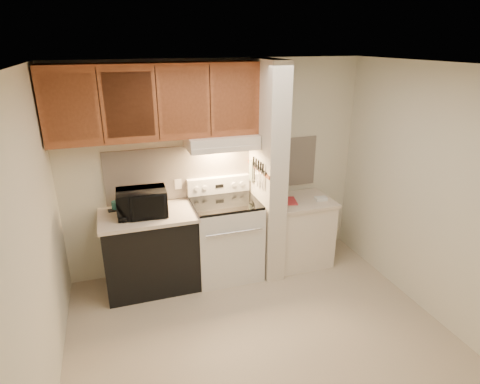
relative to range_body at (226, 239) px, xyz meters
name	(u,v)px	position (x,y,z in m)	size (l,w,h in m)	color
floor	(259,333)	(0.00, -1.16, -0.46)	(3.60, 3.60, 0.00)	#BDAA90
ceiling	(265,66)	(0.00, -1.16, 2.04)	(3.60, 3.60, 0.00)	white
wall_back	(217,168)	(0.00, 0.34, 0.79)	(3.60, 0.02, 2.50)	beige
wall_left	(33,248)	(-1.80, -1.16, 0.79)	(0.02, 3.00, 2.50)	beige
wall_right	(431,194)	(1.80, -1.16, 0.79)	(0.02, 3.00, 2.50)	beige
backsplash	(217,169)	(0.00, 0.33, 0.78)	(2.60, 0.02, 0.63)	beige
range_body	(226,239)	(0.00, 0.00, 0.00)	(0.76, 0.65, 0.92)	silver
oven_window	(234,249)	(0.00, -0.32, 0.04)	(0.50, 0.01, 0.30)	black
oven_handle	(235,232)	(0.00, -0.35, 0.26)	(0.02, 0.02, 0.65)	silver
cooktop	(225,202)	(0.00, 0.00, 0.48)	(0.74, 0.64, 0.03)	black
range_backguard	(219,185)	(0.00, 0.28, 0.59)	(0.76, 0.08, 0.20)	silver
range_display	(219,186)	(0.00, 0.24, 0.59)	(0.10, 0.01, 0.04)	black
range_knob_left_outer	(197,189)	(-0.28, 0.24, 0.59)	(0.05, 0.05, 0.02)	silver
range_knob_left_inner	(205,188)	(-0.18, 0.24, 0.59)	(0.05, 0.05, 0.02)	silver
range_knob_right_inner	(234,185)	(0.18, 0.24, 0.59)	(0.05, 0.05, 0.02)	silver
range_knob_right_outer	(242,184)	(0.28, 0.24, 0.59)	(0.05, 0.05, 0.02)	silver
dishwasher_front	(151,252)	(-0.88, 0.01, -0.03)	(1.00, 0.63, 0.87)	black
left_countertop	(148,215)	(-0.88, 0.01, 0.43)	(1.04, 0.67, 0.04)	beige
spoon_rest	(118,209)	(-1.18, 0.21, 0.46)	(0.22, 0.07, 0.02)	black
teal_jar	(116,206)	(-1.20, 0.23, 0.50)	(0.09, 0.09, 0.10)	#276260
outlet	(178,184)	(-0.48, 0.32, 0.64)	(0.08, 0.01, 0.12)	silver
microwave	(142,203)	(-0.93, -0.01, 0.59)	(0.52, 0.35, 0.29)	black
partition_pillar	(267,172)	(0.51, -0.01, 0.79)	(0.22, 0.70, 2.50)	beige
pillar_trim	(258,169)	(0.39, -0.01, 0.84)	(0.01, 0.70, 0.04)	brown
knife_strip	(259,169)	(0.39, -0.06, 0.86)	(0.02, 0.42, 0.04)	black
knife_blade_a	(263,181)	(0.38, -0.20, 0.76)	(0.01, 0.04, 0.16)	silver
knife_handle_a	(263,168)	(0.38, -0.20, 0.91)	(0.02, 0.02, 0.10)	black
knife_blade_b	(261,180)	(0.38, -0.14, 0.75)	(0.01, 0.04, 0.18)	silver
knife_handle_b	(261,166)	(0.38, -0.13, 0.91)	(0.02, 0.02, 0.10)	black
knife_blade_c	(258,178)	(0.38, -0.04, 0.74)	(0.01, 0.04, 0.20)	silver
knife_handle_c	(258,165)	(0.38, -0.06, 0.91)	(0.02, 0.02, 0.10)	black
knife_blade_d	(256,175)	(0.38, 0.02, 0.76)	(0.01, 0.04, 0.16)	silver
knife_handle_d	(256,163)	(0.38, 0.01, 0.91)	(0.02, 0.02, 0.10)	black
knife_blade_e	(253,173)	(0.38, 0.12, 0.75)	(0.01, 0.04, 0.18)	silver
knife_handle_e	(254,161)	(0.38, 0.09, 0.91)	(0.02, 0.02, 0.10)	black
oven_mitt	(252,171)	(0.38, 0.17, 0.77)	(0.03, 0.10, 0.25)	gray
right_cab_base	(299,232)	(0.97, -0.01, -0.06)	(0.70, 0.60, 0.81)	silver
right_countertop	(301,201)	(0.97, -0.01, 0.37)	(0.74, 0.64, 0.04)	beige
red_folder	(288,201)	(0.79, -0.01, 0.39)	(0.20, 0.27, 0.01)	#B92C34
white_box	(321,199)	(1.19, -0.10, 0.41)	(0.14, 0.09, 0.04)	white
range_hood	(221,141)	(0.00, 0.12, 1.17)	(0.78, 0.44, 0.15)	silver
hood_lip	(227,150)	(0.00, -0.08, 1.12)	(0.78, 0.04, 0.06)	silver
upper_cabinets	(155,102)	(-0.69, 0.17, 1.62)	(2.18, 0.33, 0.77)	brown
cab_door_a	(69,108)	(-1.51, 0.01, 1.62)	(0.46, 0.01, 0.63)	brown
cab_gap_a	(100,106)	(-1.23, 0.01, 1.62)	(0.01, 0.01, 0.73)	black
cab_door_b	(129,105)	(-0.96, 0.01, 1.62)	(0.46, 0.01, 0.63)	brown
cab_gap_b	(157,104)	(-0.69, 0.01, 1.62)	(0.01, 0.01, 0.73)	black
cab_door_c	(184,103)	(-0.42, 0.01, 1.62)	(0.46, 0.01, 0.63)	brown
cab_gap_c	(210,101)	(-0.14, 0.01, 1.62)	(0.01, 0.01, 0.73)	black
cab_door_d	(235,100)	(0.13, 0.01, 1.62)	(0.46, 0.01, 0.63)	brown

